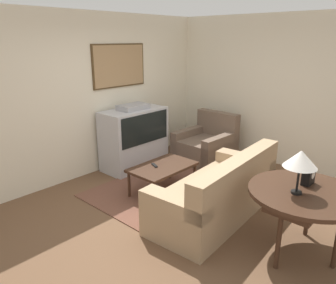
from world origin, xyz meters
name	(u,v)px	position (x,y,z in m)	size (l,w,h in m)	color
ground_plane	(183,213)	(0.00, 0.00, 0.00)	(12.00, 12.00, 0.00)	brown
wall_back	(86,96)	(0.01, 2.13, 1.36)	(12.00, 0.10, 2.70)	beige
wall_right	(277,92)	(2.63, 0.00, 1.35)	(0.06, 12.00, 2.70)	beige
area_rug	(160,189)	(0.30, 0.73, 0.01)	(2.07, 1.62, 0.01)	brown
tv	(134,138)	(0.70, 1.75, 0.55)	(1.19, 0.60, 1.17)	#B7B7BC
couch	(218,194)	(0.24, -0.38, 0.31)	(2.04, 1.01, 0.88)	tan
armchair	(206,146)	(1.84, 0.96, 0.29)	(1.01, 0.92, 0.91)	brown
coffee_table	(163,168)	(0.26, 0.63, 0.40)	(1.00, 0.62, 0.44)	#3D2619
console_table	(305,197)	(0.19, -1.49, 0.69)	(1.17, 1.17, 0.75)	#3D2619
table_lamp	(301,160)	(0.07, -1.44, 1.12)	(0.34, 0.34, 0.47)	black
mantel_clock	(308,176)	(0.38, -1.44, 0.84)	(0.18, 0.10, 0.18)	black
remote	(154,165)	(0.18, 0.72, 0.45)	(0.10, 0.16, 0.02)	black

